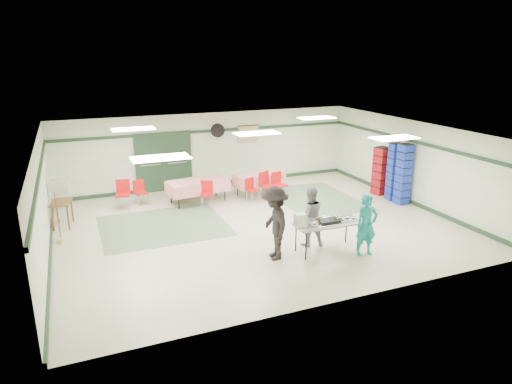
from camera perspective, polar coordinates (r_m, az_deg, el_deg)
name	(u,v)px	position (r m, az deg, el deg)	size (l,w,h in m)	color
floor	(257,225)	(13.19, 0.08, -4.19)	(11.00, 11.00, 0.00)	beige
ceiling	(257,132)	(12.47, 0.09, 7.45)	(11.00, 11.00, 0.00)	silver
wall_back	(210,150)	(16.89, -5.78, 5.28)	(11.00, 11.00, 0.00)	beige
wall_front	(346,239)	(9.00, 11.17, -5.74)	(11.00, 11.00, 0.00)	beige
wall_left	(42,204)	(11.89, -25.22, -1.40)	(9.00, 9.00, 0.00)	beige
wall_right	(413,163)	(15.65, 19.07, 3.46)	(9.00, 9.00, 0.00)	beige
trim_back	(210,131)	(16.74, -5.83, 7.60)	(11.00, 0.06, 0.10)	#1D3520
baseboard_back	(211,184)	(17.18, -5.63, 1.04)	(11.00, 0.06, 0.12)	#1D3520
trim_left	(39,176)	(11.71, -25.50, 1.86)	(9.00, 0.06, 0.10)	#1D3520
baseboard_left	(50,254)	(12.33, -24.32, -7.09)	(9.00, 0.06, 0.12)	#1D3520
trim_right	(415,142)	(15.49, 19.24, 5.97)	(9.00, 0.06, 0.10)	#1D3520
baseboard_right	(409,201)	(15.96, 18.55, -1.04)	(9.00, 0.06, 0.12)	#1D3520
green_patch_a	(163,226)	(13.44, -11.51, -4.13)	(3.50, 3.00, 0.01)	#5D7757
green_patch_b	(316,199)	(15.64, 7.48, -0.87)	(2.50, 3.50, 0.01)	#5D7757
double_door_left	(150,163)	(16.43, -13.07, 3.50)	(0.90, 0.06, 2.10)	gray
double_door_right	(177,161)	(16.60, -9.83, 3.84)	(0.90, 0.06, 2.10)	gray
door_frame	(164,162)	(16.48, -11.45, 3.66)	(2.00, 0.03, 2.15)	#1D3520
wall_fan	(218,131)	(16.79, -4.81, 7.67)	(0.50, 0.50, 0.10)	black
scroll_banner	(248,134)	(17.22, -0.96, 7.28)	(0.80, 0.02, 0.60)	tan
serving_table	(328,224)	(11.44, 8.95, -4.02)	(1.70, 0.71, 0.76)	#B6B6B0
sheet_tray_right	(347,219)	(11.70, 11.25, -3.33)	(0.56, 0.42, 0.02)	silver
sheet_tray_mid	(323,220)	(11.52, 8.39, -3.51)	(0.59, 0.45, 0.02)	silver
sheet_tray_left	(310,226)	(11.09, 6.72, -4.27)	(0.61, 0.46, 0.02)	silver
baking_pan	(328,221)	(11.41, 9.04, -3.60)	(0.52, 0.33, 0.08)	black
foam_box_stack	(300,220)	(10.99, 5.53, -3.56)	(0.25, 0.23, 0.34)	white
volunteer_teal	(367,225)	(11.40, 13.65, -4.06)	(0.56, 0.37, 1.54)	#138383
volunteer_grey	(310,216)	(11.72, 6.72, -3.02)	(0.76, 0.59, 1.57)	gray
volunteer_dark	(275,223)	(10.86, 2.36, -3.92)	(1.16, 0.67, 1.80)	black
dining_table_a	(259,179)	(15.85, 0.40, 1.67)	(1.83, 1.05, 0.77)	red
dining_table_b	(198,186)	(15.16, -7.28, 0.81)	(2.09, 1.19, 0.77)	red
chair_a	(266,183)	(15.35, 1.24, 1.18)	(0.57, 0.57, 0.94)	red
chair_b	(251,187)	(15.16, -0.64, 0.59)	(0.46, 0.46, 0.79)	red
chair_c	(278,182)	(15.54, 2.78, 1.24)	(0.51, 0.51, 0.89)	red
chair_d	(207,191)	(14.69, -6.17, 0.11)	(0.50, 0.50, 0.85)	red
chair_loose_a	(140,190)	(15.30, -14.32, 0.26)	(0.46, 0.46, 0.81)	red
chair_loose_b	(123,191)	(15.04, -16.29, 0.11)	(0.52, 0.52, 0.93)	red
crate_stack_blue_a	(403,174)	(15.51, 17.95, 2.12)	(0.38, 0.38, 2.00)	#19319B
crate_stack_red	(381,171)	(16.42, 15.32, 2.56)	(0.43, 0.43, 1.67)	maroon
crate_stack_blue_b	(394,172)	(15.86, 16.88, 2.42)	(0.37, 0.37, 1.94)	#19319B
printer_table	(61,205)	(14.07, -23.16, -1.55)	(0.65, 0.87, 0.74)	brown
office_printer	(60,187)	(14.76, -23.32, 0.59)	(0.51, 0.45, 0.41)	#ACACA7
broom	(58,216)	(12.92, -23.55, -2.79)	(0.03, 0.03, 1.37)	brown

